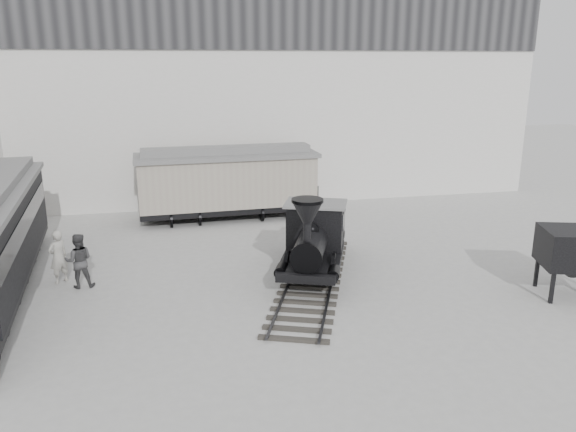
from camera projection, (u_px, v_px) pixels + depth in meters
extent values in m
plane|color=#9E9E9B|center=(291.00, 318.00, 16.91)|extent=(90.00, 90.00, 0.00)
cube|color=silver|center=(229.00, 100.00, 29.56)|extent=(34.00, 2.40, 11.00)
cube|color=#232326|center=(229.00, 18.00, 27.31)|extent=(34.00, 0.12, 3.00)
cube|color=#272420|center=(312.00, 280.00, 19.63)|extent=(5.22, 9.33, 0.16)
cube|color=#2D2D30|center=(291.00, 277.00, 19.72)|extent=(3.42, 8.63, 0.06)
cube|color=#2D2D30|center=(332.00, 280.00, 19.51)|extent=(3.42, 8.63, 0.06)
cylinder|color=black|center=(287.00, 267.00, 19.10)|extent=(0.51, 1.07, 1.10)
cylinder|color=black|center=(333.00, 269.00, 18.86)|extent=(0.51, 1.07, 1.10)
cylinder|color=black|center=(293.00, 254.00, 20.34)|extent=(0.51, 1.07, 1.10)
cylinder|color=black|center=(336.00, 256.00, 20.11)|extent=(0.51, 1.07, 1.10)
cube|color=black|center=(312.00, 258.00, 19.57)|extent=(3.18, 4.09, 0.28)
cylinder|color=black|center=(310.00, 247.00, 18.73)|extent=(1.77, 2.51, 1.00)
cylinder|color=black|center=(307.00, 233.00, 17.66)|extent=(0.34, 0.34, 0.60)
cone|color=black|center=(307.00, 213.00, 17.48)|extent=(1.25, 1.25, 0.70)
sphere|color=black|center=(312.00, 230.00, 18.98)|extent=(0.52, 0.52, 0.52)
cube|color=black|center=(315.00, 226.00, 20.18)|extent=(2.31, 1.97, 1.56)
cube|color=slate|center=(316.00, 204.00, 19.96)|extent=(2.57, 2.23, 0.08)
cube|color=black|center=(320.00, 226.00, 22.05)|extent=(2.41, 2.53, 0.90)
cylinder|color=black|center=(184.00, 214.00, 27.01)|extent=(1.89, 0.81, 0.75)
cylinder|color=black|center=(271.00, 208.00, 28.03)|extent=(1.89, 0.81, 0.75)
cube|color=black|center=(228.00, 207.00, 27.47)|extent=(8.46, 2.61, 0.28)
cube|color=#9D9286|center=(227.00, 181.00, 27.12)|extent=(8.46, 2.70, 2.33)
cube|color=slate|center=(227.00, 155.00, 26.78)|extent=(8.75, 2.99, 0.19)
cube|color=slate|center=(227.00, 150.00, 26.71)|extent=(8.04, 1.39, 0.34)
cylinder|color=black|center=(8.00, 249.00, 21.84)|extent=(2.07, 0.93, 0.77)
cube|color=black|center=(26.00, 221.00, 18.65)|extent=(0.87, 10.23, 0.69)
imported|color=#B4B1A7|center=(58.00, 257.00, 19.36)|extent=(0.82, 0.79, 1.89)
imported|color=#403F41|center=(79.00, 261.00, 18.97)|extent=(0.95, 0.75, 1.90)
cube|color=black|center=(552.00, 288.00, 17.80)|extent=(0.14, 0.14, 1.04)
cube|color=black|center=(537.00, 272.00, 19.16)|extent=(0.14, 0.14, 1.04)
cube|color=black|center=(575.00, 248.00, 18.11)|extent=(2.47, 2.22, 1.22)
cone|color=black|center=(572.00, 270.00, 18.32)|extent=(1.99, 1.99, 0.47)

